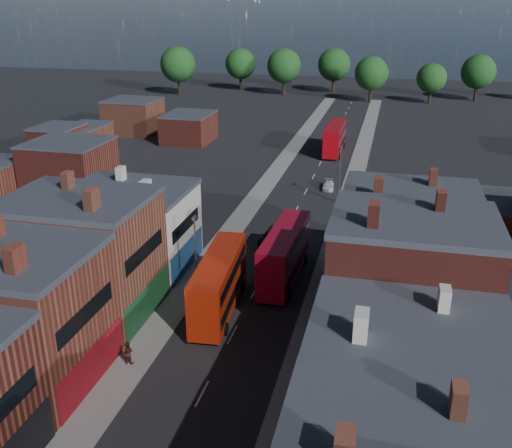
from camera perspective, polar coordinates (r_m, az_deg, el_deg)
The scene contains 10 objects.
pavement_west at distance 73.44m, azimuth -1.73°, elevation 0.35°, with size 3.00×200.00×0.12m, color gray.
pavement_east at distance 71.32m, azimuth 8.40°, elevation -0.55°, with size 3.00×200.00×0.12m, color gray.
lamp_post_2 at distance 53.70m, azimuth -6.06°, elevation -2.66°, with size 0.25×0.70×8.12m.
lamp_post_3 at distance 79.36m, azimuth 8.38°, elevation 5.29°, with size 0.25×0.70×8.12m.
bus_0 at distance 51.68m, azimuth -3.72°, elevation -5.87°, with size 3.80×12.42×5.29m.
bus_1 at distance 57.39m, azimuth 2.88°, elevation -2.91°, with size 3.46×12.43×5.33m.
bus_2 at distance 106.97m, azimuth 7.86°, elevation 8.53°, with size 3.18×12.37×5.34m.
car_2 at distance 66.70m, azimuth 1.31°, elevation -1.44°, with size 1.87×4.05×1.12m, color black.
car_3 at distance 86.48m, azimuth 7.23°, elevation 3.86°, with size 1.62×3.98×1.15m, color silver.
ped_1 at distance 46.43m, azimuth -12.72°, elevation -12.43°, with size 0.92×0.50×1.89m, color #43211B.
Camera 1 is at (11.79, -15.99, 26.61)m, focal length 40.00 mm.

